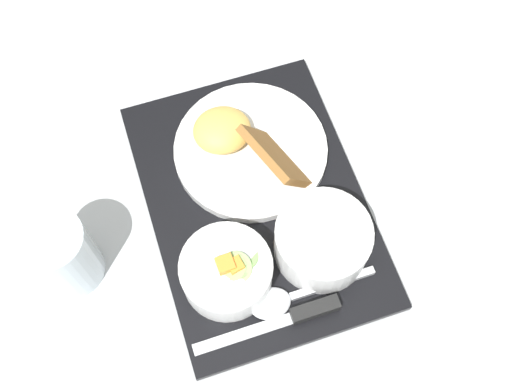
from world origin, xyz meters
TOP-DOWN VIEW (x-y plane):
  - ground_plane at (0.00, 0.00)m, footprint 4.00×4.00m
  - serving_tray at (0.00, 0.00)m, footprint 0.40×0.29m
  - bowl_salad at (-0.08, 0.07)m, footprint 0.11×0.11m
  - bowl_soup at (-0.09, -0.05)m, footprint 0.12×0.12m
  - plate_main at (0.07, -0.02)m, footprint 0.21×0.21m
  - knife at (-0.16, 0.01)m, footprint 0.02×0.18m
  - spoon at (-0.13, 0.01)m, footprint 0.04×0.16m
  - glass_water at (0.00, 0.25)m, footprint 0.08×0.08m

SIDE VIEW (x-z plane):
  - ground_plane at x=0.00m, z-range 0.00..0.00m
  - serving_tray at x=0.00m, z-range 0.00..0.01m
  - spoon at x=-0.13m, z-range 0.01..0.03m
  - knife at x=-0.16m, z-range 0.01..0.03m
  - plate_main at x=0.07m, z-range -0.01..0.07m
  - bowl_salad at x=-0.08m, z-range 0.01..0.07m
  - bowl_soup at x=-0.09m, z-range 0.02..0.08m
  - glass_water at x=0.00m, z-range -0.01..0.11m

